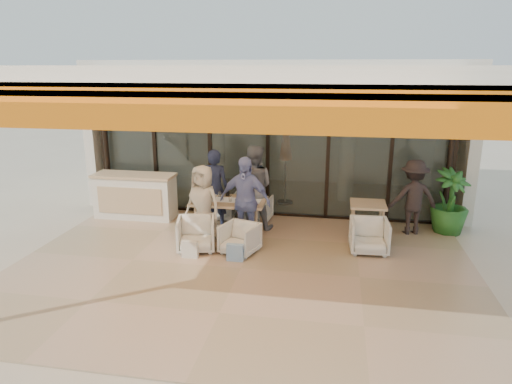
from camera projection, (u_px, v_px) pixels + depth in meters
ground at (241, 269)px, 7.88m from camera, size 70.00×70.00×0.00m
terrace_floor at (241, 269)px, 7.88m from camera, size 8.00×6.00×0.01m
terrace_structure at (236, 76)px, 6.76m from camera, size 8.00×6.00×3.40m
glass_storefront at (268, 148)px, 10.30m from camera, size 8.08×0.10×3.20m
interior_block at (281, 110)px, 12.32m from camera, size 9.05×3.62×3.52m
host_counter at (135, 196)px, 10.41m from camera, size 1.85×0.65×1.04m
dining_table at (229, 203)px, 9.35m from camera, size 1.50×0.90×0.93m
chair_far_left at (221, 205)px, 10.41m from camera, size 0.66×0.62×0.68m
chair_far_right at (257, 207)px, 10.27m from camera, size 0.67×0.64×0.64m
chair_near_left at (196, 233)px, 8.60m from camera, size 0.83×0.80×0.71m
chair_near_right at (240, 237)px, 8.47m from camera, size 0.77×0.75×0.64m
diner_navy at (215, 188)px, 9.80m from camera, size 0.64×0.43×1.71m
diner_grey at (253, 188)px, 9.64m from camera, size 0.93×0.76×1.81m
diner_cream at (203, 204)px, 8.97m from camera, size 0.87×0.70×1.55m
diner_periwinkle at (245, 201)px, 8.80m from camera, size 1.09×0.60×1.75m
tote_bag_cream at (190, 250)px, 8.27m from camera, size 0.30×0.10×0.34m
tote_bag_blue at (235, 253)px, 8.13m from camera, size 0.30×0.10×0.34m
side_table at (368, 208)px, 9.15m from camera, size 0.70×0.70×0.74m
side_chair at (369, 235)px, 8.51m from camera, size 0.72×0.68×0.71m
standing_woman at (413, 198)px, 9.34m from camera, size 1.13×0.81×1.58m
potted_palm at (450, 202)px, 9.43m from camera, size 1.04×1.04×1.37m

